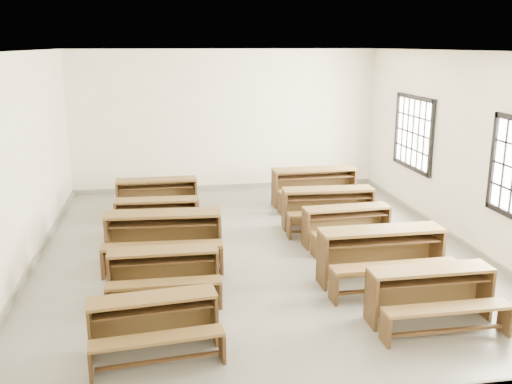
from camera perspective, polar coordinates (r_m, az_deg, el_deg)
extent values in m
plane|color=slate|center=(9.43, 0.00, -5.89)|extent=(8.50, 8.50, 0.00)
cube|color=white|center=(8.84, 0.00, 13.78)|extent=(7.00, 8.50, 0.05)
cube|color=white|center=(13.13, -3.06, 7.12)|extent=(7.00, 0.05, 3.20)
cube|color=white|center=(5.02, 8.00, -5.34)|extent=(7.00, 0.05, 3.20)
cube|color=white|center=(9.11, -22.13, 2.75)|extent=(0.05, 8.50, 3.20)
cube|color=white|center=(10.16, 19.78, 4.09)|extent=(0.05, 8.50, 3.20)
cube|color=gray|center=(13.43, -2.97, 0.55)|extent=(7.00, 0.04, 0.10)
cube|color=gray|center=(9.52, -21.27, -6.41)|extent=(0.04, 8.50, 0.10)
cube|color=gray|center=(10.53, 19.08, -4.22)|extent=(0.04, 8.50, 0.10)
cube|color=black|center=(9.29, 22.62, 2.92)|extent=(0.06, 0.08, 1.46)
cube|color=white|center=(11.74, 15.53, 5.72)|extent=(0.02, 1.50, 1.30)
cube|color=black|center=(11.65, 15.67, 9.08)|extent=(0.06, 1.62, 0.08)
cube|color=black|center=(11.85, 15.22, 2.43)|extent=(0.06, 1.62, 0.08)
cube|color=black|center=(11.02, 17.14, 5.07)|extent=(0.06, 0.08, 1.46)
cube|color=black|center=(12.44, 13.93, 6.30)|extent=(0.06, 0.08, 1.46)
cube|color=brown|center=(6.43, -10.33, -10.36)|extent=(1.43, 0.49, 0.03)
cube|color=brown|center=(6.71, -10.33, -12.25)|extent=(1.40, 0.18, 0.59)
cube|color=#462F18|center=(6.56, -16.30, -13.28)|extent=(0.07, 0.35, 0.59)
cube|color=#462F18|center=(6.65, -4.20, -12.30)|extent=(0.07, 0.35, 0.59)
cube|color=#462F18|center=(6.47, -10.26, -11.41)|extent=(1.31, 0.39, 0.02)
cube|color=brown|center=(6.16, -9.83, -14.22)|extent=(1.42, 0.39, 0.03)
cube|color=#462F18|center=(6.25, -16.24, -16.15)|extent=(0.06, 0.25, 0.33)
cube|color=#462F18|center=(6.34, -3.39, -15.06)|extent=(0.06, 0.25, 0.33)
cube|color=#462F18|center=(6.29, -9.72, -16.31)|extent=(1.29, 0.18, 0.03)
cube|color=brown|center=(7.71, -9.29, -5.81)|extent=(1.46, 0.37, 0.04)
cube|color=brown|center=(7.98, -9.20, -7.61)|extent=(1.46, 0.04, 0.62)
cube|color=#462F18|center=(7.87, -14.42, -8.22)|extent=(0.04, 0.36, 0.62)
cube|color=#462F18|center=(7.85, -3.97, -7.82)|extent=(0.04, 0.36, 0.62)
cube|color=#462F18|center=(7.74, -9.25, -6.74)|extent=(1.35, 0.28, 0.02)
cube|color=brown|center=(7.40, -9.20, -8.98)|extent=(1.46, 0.26, 0.04)
cube|color=#462F18|center=(7.52, -14.64, -10.49)|extent=(0.04, 0.25, 0.35)
cube|color=#462F18|center=(7.50, -3.63, -10.07)|extent=(0.04, 0.25, 0.35)
cube|color=#462F18|center=(7.51, -9.11, -10.89)|extent=(1.35, 0.05, 0.04)
cube|color=brown|center=(8.89, -9.25, -2.14)|extent=(1.79, 0.54, 0.04)
cube|color=brown|center=(9.19, -9.09, -4.15)|extent=(1.76, 0.15, 0.75)
cube|color=#462F18|center=(9.10, -14.58, -4.66)|extent=(0.07, 0.44, 0.75)
cube|color=#462F18|center=(9.00, -3.66, -4.41)|extent=(0.07, 0.44, 0.75)
cube|color=#462F18|center=(8.91, -9.21, -3.13)|extent=(1.65, 0.43, 0.02)
cube|color=brown|center=(8.48, -9.34, -5.33)|extent=(1.78, 0.41, 0.04)
cube|color=#462F18|center=(8.65, -15.01, -6.86)|extent=(0.06, 0.31, 0.42)
cube|color=#462F18|center=(8.55, -3.47, -6.64)|extent=(0.06, 0.31, 0.42)
cube|color=#462F18|center=(8.59, -9.25, -7.40)|extent=(1.63, 0.15, 0.04)
cube|color=brown|center=(10.21, -9.97, -0.79)|extent=(1.46, 0.43, 0.04)
cube|color=brown|center=(10.45, -9.84, -2.27)|extent=(1.45, 0.11, 0.61)
cube|color=#462F18|center=(10.36, -13.78, -2.63)|extent=(0.05, 0.36, 0.61)
cube|color=#462F18|center=(10.28, -5.96, -2.42)|extent=(0.05, 0.36, 0.61)
cube|color=#462F18|center=(10.22, -9.94, -1.50)|extent=(1.35, 0.33, 0.02)
cube|color=brown|center=(9.86, -10.03, -2.99)|extent=(1.46, 0.32, 0.04)
cube|color=#462F18|center=(9.98, -14.03, -4.12)|extent=(0.05, 0.25, 0.34)
cube|color=#462F18|center=(9.90, -5.90, -3.92)|extent=(0.05, 0.25, 0.34)
cube|color=#462F18|center=(9.94, -9.96, -4.48)|extent=(1.34, 0.11, 0.04)
cube|color=brown|center=(11.46, -9.94, 1.20)|extent=(1.58, 0.41, 0.04)
cube|color=brown|center=(11.72, -9.87, -0.29)|extent=(1.58, 0.06, 0.67)
cube|color=#462F18|center=(11.57, -13.67, -0.68)|extent=(0.04, 0.40, 0.67)
cube|color=#462F18|center=(11.57, -6.05, -0.35)|extent=(0.04, 0.40, 0.67)
cube|color=#462F18|center=(11.47, -9.91, 0.51)|extent=(1.46, 0.31, 0.02)
cube|color=brown|center=(11.06, -9.85, -0.86)|extent=(1.58, 0.29, 0.04)
cube|color=#462F18|center=(11.15, -13.76, -2.06)|extent=(0.04, 0.28, 0.38)
cube|color=#462F18|center=(11.14, -5.84, -1.71)|extent=(0.04, 0.28, 0.38)
cube|color=#462F18|center=(11.14, -9.78, -2.33)|extent=(1.46, 0.07, 0.04)
cube|color=brown|center=(7.25, 17.08, -7.42)|extent=(1.52, 0.39, 0.04)
cube|color=brown|center=(7.51, 16.31, -9.37)|extent=(1.52, 0.05, 0.64)
cube|color=#462F18|center=(7.09, 11.44, -10.54)|extent=(0.04, 0.38, 0.64)
cube|color=#462F18|center=(7.72, 21.87, -9.20)|extent=(0.04, 0.38, 0.64)
cube|color=#462F18|center=(7.28, 17.07, -8.44)|extent=(1.40, 0.29, 0.02)
cube|color=brown|center=(6.98, 18.63, -10.95)|extent=(1.52, 0.27, 0.04)
cube|color=#462F18|center=(6.77, 12.81, -13.24)|extent=(0.04, 0.27, 0.36)
cube|color=#462F18|center=(7.43, 23.64, -11.55)|extent=(0.04, 0.27, 0.36)
cube|color=#462F18|center=(7.11, 18.44, -13.02)|extent=(1.40, 0.06, 0.04)
cube|color=brown|center=(8.20, 12.46, -3.74)|extent=(1.76, 0.46, 0.04)
cube|color=brown|center=(8.50, 11.81, -5.86)|extent=(1.76, 0.07, 0.75)
cube|color=#462F18|center=(8.06, 6.63, -6.81)|extent=(0.05, 0.44, 0.75)
cube|color=#462F18|center=(8.69, 17.58, -5.81)|extent=(0.05, 0.44, 0.75)
cube|color=#462F18|center=(8.23, 12.46, -4.80)|extent=(1.63, 0.35, 0.02)
cube|color=brown|center=(7.85, 13.83, -7.22)|extent=(1.76, 0.33, 0.04)
cube|color=#462F18|center=(7.65, 7.75, -9.40)|extent=(0.05, 0.31, 0.42)
cube|color=#462F18|center=(8.31, 19.20, -8.11)|extent=(0.05, 0.31, 0.42)
cube|color=#462F18|center=(7.98, 13.68, -9.42)|extent=(1.63, 0.07, 0.04)
cube|color=brown|center=(9.67, 9.06, -1.56)|extent=(1.48, 0.45, 0.04)
cube|color=brown|center=(9.91, 8.64, -3.14)|extent=(1.46, 0.12, 0.62)
cube|color=#462F18|center=(9.53, 4.98, -3.74)|extent=(0.06, 0.37, 0.62)
cube|color=#462F18|center=(10.04, 12.79, -3.10)|extent=(0.06, 0.37, 0.62)
cube|color=#462F18|center=(9.69, 9.07, -2.32)|extent=(1.37, 0.35, 0.02)
cube|color=brown|center=(9.35, 10.00, -3.92)|extent=(1.48, 0.34, 0.04)
cube|color=#462F18|center=(9.17, 5.80, -5.41)|extent=(0.05, 0.26, 0.35)
cube|color=#462F18|center=(9.70, 13.87, -4.65)|extent=(0.05, 0.26, 0.35)
cube|color=#462F18|center=(9.44, 9.93, -5.50)|extent=(1.36, 0.12, 0.04)
cube|color=brown|center=(10.50, 7.23, 0.26)|extent=(1.67, 0.49, 0.04)
cube|color=brown|center=(10.77, 6.93, -1.41)|extent=(1.66, 0.12, 0.70)
cube|color=#462F18|center=(10.43, 2.85, -1.85)|extent=(0.06, 0.42, 0.70)
cube|color=#462F18|center=(10.81, 11.32, -1.53)|extent=(0.06, 0.42, 0.70)
cube|color=#462F18|center=(10.51, 7.23, -0.53)|extent=(1.54, 0.38, 0.02)
cube|color=brown|center=(10.11, 7.86, -2.15)|extent=(1.67, 0.37, 0.04)
cube|color=#462F18|center=(10.00, 3.32, -3.51)|extent=(0.06, 0.29, 0.39)
cube|color=#462F18|center=(10.40, 12.13, -3.12)|extent=(0.06, 0.29, 0.39)
cube|color=#462F18|center=(10.20, 7.80, -3.82)|extent=(1.53, 0.12, 0.04)
cube|color=brown|center=(11.98, 5.84, 2.28)|extent=(1.75, 0.48, 0.04)
cube|color=brown|center=(12.25, 5.53, 0.68)|extent=(1.74, 0.09, 0.74)
cube|color=#462F18|center=(11.86, 1.86, 0.27)|extent=(0.05, 0.44, 0.74)
cube|color=#462F18|center=(12.34, 9.58, 0.64)|extent=(0.05, 0.44, 0.74)
cube|color=#462F18|center=(12.00, 5.85, 1.54)|extent=(1.62, 0.37, 0.02)
cube|color=brown|center=(11.56, 6.56, 0.14)|extent=(1.75, 0.35, 0.04)
cube|color=#462F18|center=(11.40, 2.45, -1.17)|extent=(0.05, 0.31, 0.41)
cube|color=#462F18|center=(11.90, 10.43, -0.73)|extent=(0.05, 0.31, 0.41)
cube|color=#462F18|center=(11.65, 6.51, -1.42)|extent=(1.61, 0.10, 0.04)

